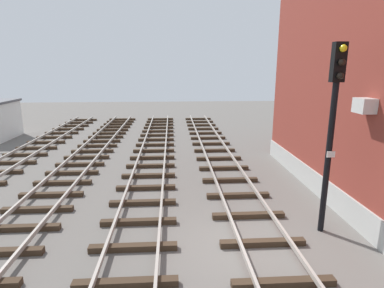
% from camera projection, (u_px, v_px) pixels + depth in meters
% --- Properties ---
extents(ground_plane, '(80.00, 80.00, 0.00)m').
position_uv_depth(ground_plane, '(243.00, 246.00, 9.09)').
color(ground_plane, '#605B56').
extents(track_near_building, '(2.50, 47.09, 0.32)m').
position_uv_depth(track_near_building, '(263.00, 242.00, 9.10)').
color(track_near_building, '#38281C').
rests_on(track_near_building, ground).
extents(track_centre, '(2.50, 47.09, 0.32)m').
position_uv_depth(track_centre, '(133.00, 246.00, 8.87)').
color(track_centre, '#38281C').
rests_on(track_centre, ground).
extents(signal_mast, '(0.36, 0.40, 5.75)m').
position_uv_depth(signal_mast, '(333.00, 119.00, 9.12)').
color(signal_mast, black).
rests_on(signal_mast, ground).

